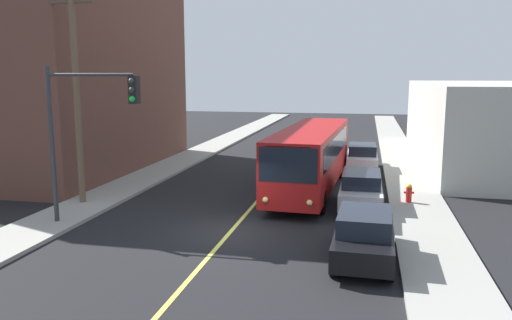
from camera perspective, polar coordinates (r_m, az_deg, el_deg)
The scene contains 12 objects.
ground_plane at distance 19.44m, azimuth -2.87°, elevation -8.03°, with size 120.00×120.00×0.00m, color black.
sidewalk_left at distance 30.94m, azimuth -11.07°, elevation -1.40°, with size 2.50×90.00×0.15m, color gray.
sidewalk_right at distance 28.58m, azimuth 16.76°, elevation -2.54°, with size 2.50×90.00×0.15m, color gray.
lane_stripe_center at distance 33.75m, azimuth 3.75°, elevation -0.46°, with size 0.16×60.00×0.01m, color #D8CC4C.
building_left_brick at distance 33.94m, azimuth -20.86°, elevation 10.22°, with size 10.00×16.37×13.24m.
city_bus at distance 25.93m, azimuth 6.18°, elevation 0.52°, with size 3.13×12.24×3.20m.
parked_car_black at distance 16.66m, azimuth 11.97°, elevation -8.22°, with size 1.91×4.44×1.62m.
parked_car_silver at distance 23.04m, azimuth 11.64°, elevation -3.24°, with size 1.82×4.40×1.62m.
parked_car_white at distance 32.06m, azimuth 11.75°, elevation 0.35°, with size 1.87×4.43×1.62m.
utility_pole_near at distance 23.87m, azimuth -19.47°, elevation 8.85°, with size 2.40×0.28×10.27m.
traffic_signal_left_corner at distance 20.24m, azimuth -18.38°, elevation 4.64°, with size 3.75×0.48×6.00m.
fire_hydrant at distance 24.06m, azimuth 16.68°, elevation -3.53°, with size 0.44×0.26×0.84m.
Camera 1 is at (4.85, -17.88, 5.88)m, focal length 35.87 mm.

